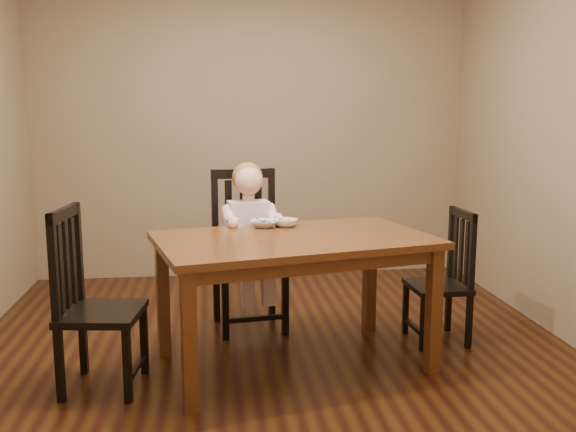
{
  "coord_description": "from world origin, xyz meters",
  "views": [
    {
      "loc": [
        -0.38,
        -4.01,
        1.58
      ],
      "look_at": [
        0.13,
        0.25,
        0.85
      ],
      "focal_mm": 40.0,
      "sensor_mm": 36.0,
      "label": 1
    }
  ],
  "objects": [
    {
      "name": "fork",
      "position": [
        -0.08,
        0.06,
        0.86
      ],
      "size": [
        0.08,
        0.1,
        0.04
      ],
      "rotation": [
        0.0,
        0.0,
        0.63
      ],
      "color": "silver",
      "rests_on": "bowl_peas"
    },
    {
      "name": "chair_right",
      "position": [
        1.17,
        0.05,
        0.43
      ],
      "size": [
        0.39,
        0.41,
        0.91
      ],
      "rotation": [
        0.0,
        0.0,
        1.61
      ],
      "color": "black",
      "rests_on": "room"
    },
    {
      "name": "room",
      "position": [
        0.0,
        0.0,
        1.35
      ],
      "size": [
        4.01,
        4.01,
        2.71
      ],
      "color": "#3C210C",
      "rests_on": "ground"
    },
    {
      "name": "bowl_veg",
      "position": [
        0.1,
        0.09,
        0.84
      ],
      "size": [
        0.2,
        0.2,
        0.05
      ],
      "primitive_type": "imported",
      "rotation": [
        0.0,
        0.0,
        -0.33
      ],
      "color": "white",
      "rests_on": "dining_table"
    },
    {
      "name": "chair_child",
      "position": [
        -0.13,
        0.51,
        0.55
      ],
      "size": [
        0.55,
        0.53,
        1.14
      ],
      "rotation": [
        0.0,
        0.0,
        3.28
      ],
      "color": "black",
      "rests_on": "room"
    },
    {
      "name": "bowl_peas",
      "position": [
        -0.05,
        0.09,
        0.83
      ],
      "size": [
        0.22,
        0.22,
        0.05
      ],
      "primitive_type": "imported",
      "rotation": [
        0.0,
        0.0,
        -0.24
      ],
      "color": "white",
      "rests_on": "dining_table"
    },
    {
      "name": "chair_left",
      "position": [
        -1.06,
        -0.44,
        0.5
      ],
      "size": [
        0.48,
        0.5,
        1.04
      ],
      "rotation": [
        0.0,
        0.0,
        -1.7
      ],
      "color": "black",
      "rests_on": "room"
    },
    {
      "name": "dining_table",
      "position": [
        0.11,
        -0.24,
        0.72
      ],
      "size": [
        1.8,
        1.32,
        0.81
      ],
      "rotation": [
        0.0,
        0.0,
        0.23
      ],
      "color": "#533213",
      "rests_on": "room"
    },
    {
      "name": "toddler",
      "position": [
        -0.12,
        0.46,
        0.72
      ],
      "size": [
        0.44,
        0.52,
        0.65
      ],
      "primitive_type": null,
      "rotation": [
        0.0,
        0.0,
        3.28
      ],
      "color": "white",
      "rests_on": "chair_child"
    }
  ]
}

